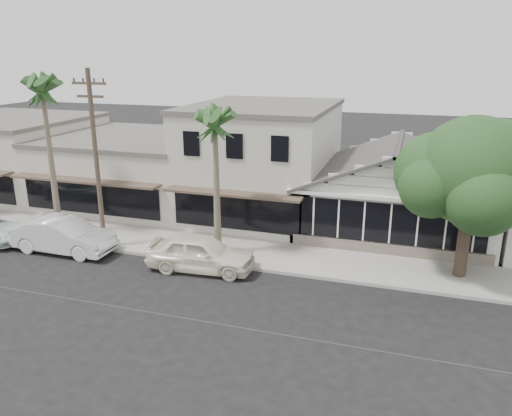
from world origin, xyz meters
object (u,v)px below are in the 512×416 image
(utility_pole, at_px, (96,157))
(shade_tree, at_px, (471,173))
(car_1, at_px, (64,235))
(car_0, at_px, (201,253))

(utility_pole, distance_m, shade_tree, 17.25)
(utility_pole, relative_size, car_1, 1.70)
(shade_tree, bearing_deg, car_1, -171.10)
(utility_pole, bearing_deg, shade_tree, 6.55)
(car_0, distance_m, shade_tree, 12.33)
(utility_pole, height_order, shade_tree, utility_pole)
(shade_tree, bearing_deg, car_0, -165.73)
(utility_pole, xyz_separation_m, car_1, (-1.67, -0.98, -3.91))
(utility_pole, xyz_separation_m, car_0, (5.81, -0.91, -3.94))
(shade_tree, bearing_deg, utility_pole, -173.45)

